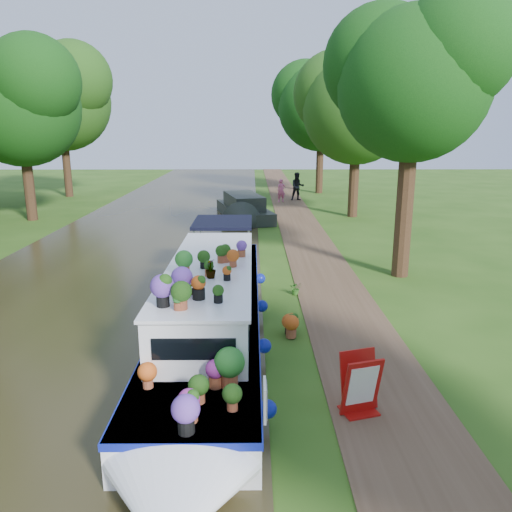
# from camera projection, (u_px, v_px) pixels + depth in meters

# --- Properties ---
(ground) EXTENTS (100.00, 100.00, 0.00)m
(ground) POSITION_uv_depth(u_px,v_px,m) (297.00, 306.00, 14.26)
(ground) COLOR #2A4F13
(ground) RESTS_ON ground
(canal_water) EXTENTS (10.00, 100.00, 0.02)m
(canal_water) POSITION_uv_depth(u_px,v_px,m) (87.00, 306.00, 14.21)
(canal_water) COLOR #2C2713
(canal_water) RESTS_ON ground
(towpath) EXTENTS (2.20, 100.00, 0.03)m
(towpath) POSITION_uv_depth(u_px,v_px,m) (339.00, 305.00, 14.26)
(towpath) COLOR #503825
(towpath) RESTS_ON ground
(plant_boat) EXTENTS (2.29, 13.52, 2.26)m
(plant_boat) POSITION_uv_depth(u_px,v_px,m) (211.00, 307.00, 11.72)
(plant_boat) COLOR white
(plant_boat) RESTS_ON canal_water
(tree_near_overhang) EXTENTS (5.52, 5.28, 8.99)m
(tree_near_overhang) POSITION_uv_depth(u_px,v_px,m) (413.00, 73.00, 15.63)
(tree_near_overhang) COLOR #301D10
(tree_near_overhang) RESTS_ON ground
(tree_near_mid) EXTENTS (6.90, 6.60, 9.40)m
(tree_near_mid) POSITION_uv_depth(u_px,v_px,m) (357.00, 100.00, 27.32)
(tree_near_mid) COLOR #301D10
(tree_near_mid) RESTS_ON ground
(tree_near_far) EXTENTS (7.59, 7.26, 10.30)m
(tree_near_far) POSITION_uv_depth(u_px,v_px,m) (321.00, 100.00, 37.83)
(tree_near_far) COLOR #301D10
(tree_near_far) RESTS_ON ground
(tree_far_c) EXTENTS (7.13, 6.82, 9.59)m
(tree_far_c) POSITION_uv_depth(u_px,v_px,m) (20.00, 97.00, 26.20)
(tree_far_c) COLOR #301D10
(tree_far_c) RESTS_ON ground
(tree_far_d) EXTENTS (8.05, 7.70, 10.85)m
(tree_far_d) POSITION_uv_depth(u_px,v_px,m) (60.00, 93.00, 35.67)
(tree_far_d) COLOR #301D10
(tree_far_d) RESTS_ON ground
(second_boat) EXTENTS (3.50, 7.56, 1.39)m
(second_boat) POSITION_uv_depth(u_px,v_px,m) (244.00, 209.00, 27.86)
(second_boat) COLOR black
(second_boat) RESTS_ON canal_water
(sandwich_board) EXTENTS (0.73, 0.72, 1.09)m
(sandwich_board) POSITION_uv_depth(u_px,v_px,m) (360.00, 387.00, 8.72)
(sandwich_board) COLOR #AC100C
(sandwich_board) RESTS_ON towpath
(pedestrian_pink) EXTENTS (0.63, 0.47, 1.56)m
(pedestrian_pink) POSITION_uv_depth(u_px,v_px,m) (281.00, 191.00, 34.20)
(pedestrian_pink) COLOR #DF5C83
(pedestrian_pink) RESTS_ON towpath
(pedestrian_dark) EXTENTS (1.00, 0.81, 1.95)m
(pedestrian_dark) POSITION_uv_depth(u_px,v_px,m) (297.00, 186.00, 34.96)
(pedestrian_dark) COLOR black
(pedestrian_dark) RESTS_ON towpath
(verge_plant) EXTENTS (0.40, 0.35, 0.40)m
(verge_plant) POSITION_uv_depth(u_px,v_px,m) (296.00, 288.00, 15.17)
(verge_plant) COLOR #31681F
(verge_plant) RESTS_ON ground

